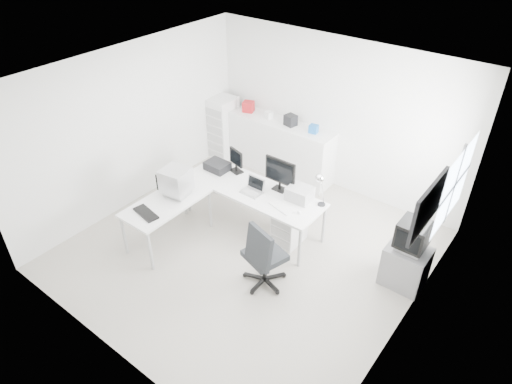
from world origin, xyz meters
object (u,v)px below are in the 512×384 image
Objects in this scene: crt_monitor at (176,181)px; filing_cabinet at (224,128)px; drawer_pedestal at (289,226)px; inkjet_printer at (217,166)px; side_desk at (169,221)px; lcd_monitor_small at (236,161)px; laser_printer at (300,194)px; laptop at (251,187)px; lcd_monitor_large at (280,175)px; crt_tv at (413,237)px; office_chair at (265,252)px; main_desk at (253,208)px; tv_cabinet at (405,266)px; sideboard at (281,148)px.

crt_monitor is 0.39× the size of filing_cabinet.
inkjet_printer is (-1.55, 0.05, 0.52)m from drawer_pedestal.
side_desk is 1.50m from lcd_monitor_small.
laser_printer is at bearing -25.80° from filing_cabinet.
laptop is 0.77m from laser_printer.
inkjet_printer is at bearing -137.72° from lcd_monitor_small.
lcd_monitor_large reaches higher than drawer_pedestal.
side_desk is 1.92m from lcd_monitor_large.
laptop is at bearing -11.59° from inkjet_printer.
crt_tv is (1.84, 0.23, 0.57)m from drawer_pedestal.
inkjet_printer is 0.97× the size of lcd_monitor_small.
drawer_pedestal is 1.65× the size of laptop.
laser_printer is at bearing 116.09° from office_chair.
inkjet_printer reaches higher than main_desk.
crt_monitor is at bearing -161.61° from tv_cabinet.
laser_printer is at bearing 39.52° from side_desk.
side_desk is 3.69m from crt_tv.
office_chair is (0.24, -0.98, 0.27)m from drawer_pedestal.
crt_monitor reaches higher than lcd_monitor_small.
filing_cabinet reaches higher than crt_monitor.
lcd_monitor_small is 1.52m from sideboard.
tv_cabinet is at bearing 16.20° from lcd_monitor_small.
inkjet_printer is 0.36m from lcd_monitor_small.
filing_cabinet is at bearing 128.82° from inkjet_printer.
filing_cabinet reaches higher than laptop.
lcd_monitor_small reaches higher than laser_printer.
inkjet_printer is at bearing 178.15° from drawer_pedestal.
crt_monitor is at bearing -166.00° from office_chair.
crt_tv reaches higher than drawer_pedestal.
side_desk is at bearing -143.43° from drawer_pedestal.
side_desk is at bearing -67.06° from filing_cabinet.
inkjet_printer is 3.43m from tv_cabinet.
tv_cabinet is at bearing -0.91° from laser_printer.
crt_monitor is at bearing -135.00° from main_desk.
side_desk is 2.47× the size of lcd_monitor_large.
filing_cabinet is (-1.41, 1.28, -0.31)m from lcd_monitor_small.
crt_monitor reaches higher than office_chair.
tv_cabinet is (3.39, 1.38, -0.05)m from side_desk.
filing_cabinet is at bearing 164.40° from tv_cabinet.
lcd_monitor_small is 1.12× the size of laptop.
sideboard is (-0.70, 1.81, -0.32)m from laptop.
lcd_monitor_small is at bearing 155.56° from main_desk.
drawer_pedestal is 1.20× the size of crt_tv.
sideboard is at bearing 155.70° from tv_cabinet.
crt_tv is (2.54, 0.28, 0.49)m from main_desk.
office_chair is at bearing -44.69° from main_desk.
main_desk is at bearing -144.86° from lcd_monitor_large.
inkjet_printer is 1.60m from laser_printer.
crt_tv is 3.51m from sideboard.
laptop is 1.18m from crt_monitor.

